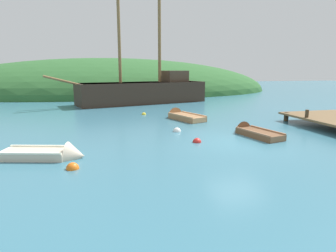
{
  "coord_description": "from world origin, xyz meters",
  "views": [
    {
      "loc": [
        -6.09,
        -11.62,
        3.27
      ],
      "look_at": [
        -2.48,
        3.19,
        0.25
      ],
      "focal_mm": 30.81,
      "sensor_mm": 36.0,
      "label": 1
    }
  ],
  "objects": [
    {
      "name": "rowboat_portside",
      "position": [
        -7.93,
        -0.5,
        0.09
      ],
      "size": [
        3.26,
        1.85,
        1.07
      ],
      "rotation": [
        0.0,
        0.0,
        6.02
      ],
      "color": "beige",
      "rests_on": "ground"
    },
    {
      "name": "sailing_ship",
      "position": [
        -1.67,
        16.34,
        0.8
      ],
      "size": [
        15.05,
        6.47,
        12.14
      ],
      "rotation": [
        0.0,
        0.0,
        3.4
      ],
      "color": "#38281E",
      "rests_on": "ground"
    },
    {
      "name": "buoy_white",
      "position": [
        -2.07,
        2.84,
        0.0
      ],
      "size": [
        0.44,
        0.44,
        0.44
      ],
      "primitive_type": "sphere",
      "color": "white",
      "rests_on": "ground"
    },
    {
      "name": "buoy_yellow",
      "position": [
        -2.87,
        9.05,
        0.0
      ],
      "size": [
        0.32,
        0.32,
        0.32
      ],
      "primitive_type": "sphere",
      "color": "yellow",
      "rests_on": "ground"
    },
    {
      "name": "rowboat_near_dock",
      "position": [
        -0.69,
        6.68,
        0.11
      ],
      "size": [
        2.22,
        3.51,
        1.14
      ],
      "rotation": [
        0.0,
        0.0,
        1.91
      ],
      "color": "#9E7047",
      "rests_on": "ground"
    },
    {
      "name": "buoy_red",
      "position": [
        -1.8,
        0.42,
        0.0
      ],
      "size": [
        0.4,
        0.4,
        0.4
      ],
      "primitive_type": "sphere",
      "color": "red",
      "rests_on": "ground"
    },
    {
      "name": "shore_hill",
      "position": [
        -4.51,
        32.13,
        0.0
      ],
      "size": [
        48.43,
        26.4,
        9.68
      ],
      "primitive_type": "ellipsoid",
      "color": "#2D602D",
      "rests_on": "ground"
    },
    {
      "name": "rowboat_far",
      "position": [
        1.42,
        1.19,
        0.09
      ],
      "size": [
        1.62,
        3.13,
        0.99
      ],
      "rotation": [
        0.0,
        0.0,
        1.78
      ],
      "color": "brown",
      "rests_on": "ground"
    },
    {
      "name": "buoy_orange",
      "position": [
        -7.02,
        -1.97,
        0.0
      ],
      "size": [
        0.44,
        0.44,
        0.44
      ],
      "primitive_type": "sphere",
      "color": "orange",
      "rests_on": "ground"
    },
    {
      "name": "ground_plane",
      "position": [
        0.0,
        0.0,
        0.0
      ],
      "size": [
        120.0,
        120.0,
        0.0
      ],
      "primitive_type": "plane",
      "color": "teal"
    }
  ]
}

